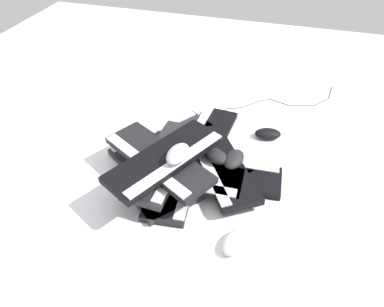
{
  "coord_description": "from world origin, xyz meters",
  "views": [
    {
      "loc": [
        0.27,
        -0.92,
        0.91
      ],
      "look_at": [
        0.01,
        0.0,
        0.07
      ],
      "focal_mm": 32.0,
      "sensor_mm": 36.0,
      "label": 1
    }
  ],
  "objects_px": {
    "mouse_2": "(178,154)",
    "keyboard_6": "(165,160)",
    "keyboard_0": "(221,173)",
    "keyboard_3": "(177,176)",
    "mouse_0": "(215,156)",
    "mouse_3": "(234,159)",
    "mouse_6": "(235,242)",
    "keyboard_5": "(181,175)",
    "keyboard_9": "(166,158)",
    "keyboard_1": "(206,139)",
    "keyboard_4": "(193,183)",
    "keyboard_7": "(220,164)",
    "keyboard_8": "(158,159)",
    "mouse_4": "(177,179)",
    "mouse_7": "(174,178)",
    "keyboard_2": "(163,139)",
    "mouse_5": "(268,134)",
    "mouse_1": "(183,171)"
  },
  "relations": [
    {
      "from": "keyboard_0",
      "to": "keyboard_3",
      "type": "distance_m",
      "value": 0.17
    },
    {
      "from": "keyboard_8",
      "to": "mouse_7",
      "type": "xyz_separation_m",
      "value": [
        0.07,
        -0.02,
        -0.05
      ]
    },
    {
      "from": "mouse_5",
      "to": "mouse_7",
      "type": "distance_m",
      "value": 0.49
    },
    {
      "from": "mouse_2",
      "to": "keyboard_6",
      "type": "bearing_deg",
      "value": 60.65
    },
    {
      "from": "keyboard_0",
      "to": "mouse_5",
      "type": "xyz_separation_m",
      "value": [
        0.14,
        0.28,
        0.01
      ]
    },
    {
      "from": "mouse_1",
      "to": "mouse_7",
      "type": "bearing_deg",
      "value": -120.9
    },
    {
      "from": "keyboard_1",
      "to": "keyboard_4",
      "type": "relative_size",
      "value": 1.05
    },
    {
      "from": "keyboard_3",
      "to": "mouse_5",
      "type": "bearing_deg",
      "value": 49.26
    },
    {
      "from": "mouse_0",
      "to": "mouse_1",
      "type": "height_order",
      "value": "mouse_0"
    },
    {
      "from": "mouse_7",
      "to": "mouse_2",
      "type": "bearing_deg",
      "value": -37.17
    },
    {
      "from": "keyboard_3",
      "to": "keyboard_7",
      "type": "height_order",
      "value": "keyboard_7"
    },
    {
      "from": "mouse_1",
      "to": "mouse_3",
      "type": "distance_m",
      "value": 0.19
    },
    {
      "from": "keyboard_5",
      "to": "keyboard_8",
      "type": "relative_size",
      "value": 0.97
    },
    {
      "from": "mouse_5",
      "to": "mouse_1",
      "type": "bearing_deg",
      "value": -141.47
    },
    {
      "from": "keyboard_5",
      "to": "keyboard_2",
      "type": "bearing_deg",
      "value": 124.98
    },
    {
      "from": "mouse_7",
      "to": "keyboard_2",
      "type": "bearing_deg",
      "value": 87.7
    },
    {
      "from": "keyboard_1",
      "to": "keyboard_4",
      "type": "bearing_deg",
      "value": -85.47
    },
    {
      "from": "keyboard_8",
      "to": "mouse_5",
      "type": "height_order",
      "value": "keyboard_8"
    },
    {
      "from": "mouse_2",
      "to": "mouse_7",
      "type": "relative_size",
      "value": 1.0
    },
    {
      "from": "keyboard_4",
      "to": "keyboard_1",
      "type": "bearing_deg",
      "value": 94.53
    },
    {
      "from": "keyboard_0",
      "to": "mouse_1",
      "type": "bearing_deg",
      "value": -154.21
    },
    {
      "from": "mouse_0",
      "to": "keyboard_4",
      "type": "bearing_deg",
      "value": -92.51
    },
    {
      "from": "keyboard_9",
      "to": "mouse_4",
      "type": "xyz_separation_m",
      "value": [
        0.04,
        -0.01,
        -0.08
      ]
    },
    {
      "from": "keyboard_6",
      "to": "mouse_6",
      "type": "height_order",
      "value": "keyboard_6"
    },
    {
      "from": "keyboard_5",
      "to": "keyboard_9",
      "type": "distance_m",
      "value": 0.1
    },
    {
      "from": "mouse_1",
      "to": "keyboard_0",
      "type": "bearing_deg",
      "value": 20.5
    },
    {
      "from": "mouse_0",
      "to": "mouse_4",
      "type": "height_order",
      "value": "mouse_0"
    },
    {
      "from": "keyboard_3",
      "to": "mouse_3",
      "type": "height_order",
      "value": "mouse_3"
    },
    {
      "from": "mouse_2",
      "to": "keyboard_8",
      "type": "bearing_deg",
      "value": 84.34
    },
    {
      "from": "mouse_2",
      "to": "mouse_4",
      "type": "height_order",
      "value": "mouse_2"
    },
    {
      "from": "mouse_0",
      "to": "keyboard_9",
      "type": "bearing_deg",
      "value": -113.17
    },
    {
      "from": "keyboard_1",
      "to": "keyboard_7",
      "type": "bearing_deg",
      "value": -59.64
    },
    {
      "from": "keyboard_3",
      "to": "mouse_2",
      "type": "height_order",
      "value": "mouse_2"
    },
    {
      "from": "mouse_3",
      "to": "keyboard_7",
      "type": "bearing_deg",
      "value": 101.55
    },
    {
      "from": "keyboard_1",
      "to": "mouse_0",
      "type": "xyz_separation_m",
      "value": [
        0.08,
        -0.16,
        0.07
      ]
    },
    {
      "from": "mouse_4",
      "to": "mouse_7",
      "type": "height_order",
      "value": "same"
    },
    {
      "from": "keyboard_1",
      "to": "mouse_4",
      "type": "height_order",
      "value": "mouse_4"
    },
    {
      "from": "keyboard_7",
      "to": "keyboard_8",
      "type": "xyz_separation_m",
      "value": [
        -0.21,
        -0.1,
        0.06
      ]
    },
    {
      "from": "keyboard_5",
      "to": "keyboard_7",
      "type": "relative_size",
      "value": 0.98
    },
    {
      "from": "keyboard_7",
      "to": "mouse_7",
      "type": "height_order",
      "value": "mouse_7"
    },
    {
      "from": "keyboard_3",
      "to": "mouse_4",
      "type": "xyz_separation_m",
      "value": [
        0.02,
        -0.05,
        0.04
      ]
    },
    {
      "from": "keyboard_3",
      "to": "mouse_6",
      "type": "bearing_deg",
      "value": -40.84
    },
    {
      "from": "keyboard_0",
      "to": "keyboard_6",
      "type": "distance_m",
      "value": 0.22
    },
    {
      "from": "keyboard_0",
      "to": "keyboard_4",
      "type": "xyz_separation_m",
      "value": [
        -0.09,
        -0.08,
        0.0
      ]
    },
    {
      "from": "mouse_0",
      "to": "keyboard_8",
      "type": "bearing_deg",
      "value": -123.45
    },
    {
      "from": "keyboard_8",
      "to": "mouse_0",
      "type": "height_order",
      "value": "keyboard_8"
    },
    {
      "from": "keyboard_3",
      "to": "keyboard_8",
      "type": "xyz_separation_m",
      "value": [
        -0.06,
        -0.02,
        0.09
      ]
    },
    {
      "from": "mouse_0",
      "to": "mouse_3",
      "type": "xyz_separation_m",
      "value": [
        0.07,
        0.0,
        0.0
      ]
    },
    {
      "from": "keyboard_5",
      "to": "keyboard_6",
      "type": "relative_size",
      "value": 0.99
    },
    {
      "from": "keyboard_0",
      "to": "keyboard_3",
      "type": "relative_size",
      "value": 0.99
    }
  ]
}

